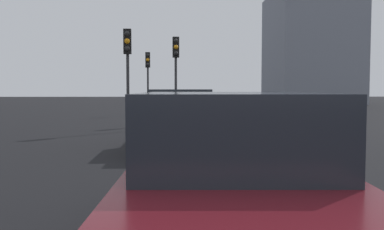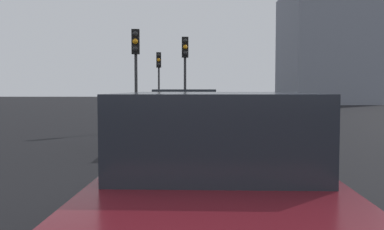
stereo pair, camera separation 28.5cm
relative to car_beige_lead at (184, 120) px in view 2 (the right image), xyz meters
The scene contains 6 objects.
car_beige_lead is the anchor object (origin of this frame).
car_maroon_second 7.65m from the car_beige_lead, behind, with size 4.53×2.11×1.56m.
traffic_light_near_left 7.98m from the car_beige_lead, ahead, with size 0.32×0.30×3.85m.
traffic_light_near_right 14.63m from the car_beige_lead, ahead, with size 0.32×0.29×3.72m.
traffic_light_far_left 5.15m from the car_beige_lead, 23.01° to the left, with size 0.32×0.29×3.74m.
building_facade_left 38.31m from the car_beige_lead, 21.97° to the right, with size 11.48×8.17×11.81m, color gray.
Camera 2 is at (-2.83, -0.02, 1.60)m, focal length 40.85 mm.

